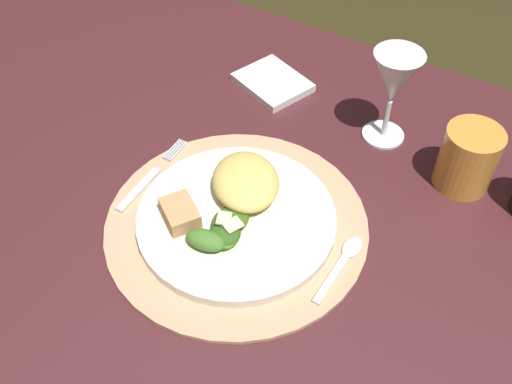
% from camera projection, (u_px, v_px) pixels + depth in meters
% --- Properties ---
extents(dining_table, '(1.46, 0.91, 0.75)m').
position_uv_depth(dining_table, '(253.00, 271.00, 0.91)').
color(dining_table, '#461F23').
rests_on(dining_table, ground).
extents(placemat, '(0.35, 0.35, 0.01)m').
position_uv_depth(placemat, '(237.00, 224.00, 0.79)').
color(placemat, tan).
rests_on(placemat, dining_table).
extents(dinner_plate, '(0.27, 0.27, 0.01)m').
position_uv_depth(dinner_plate, '(236.00, 219.00, 0.78)').
color(dinner_plate, silver).
rests_on(dinner_plate, placemat).
extents(pasta_serving, '(0.14, 0.14, 0.04)m').
position_uv_depth(pasta_serving, '(246.00, 181.00, 0.80)').
color(pasta_serving, '#E0C663').
rests_on(pasta_serving, dinner_plate).
extents(salad_greens, '(0.07, 0.10, 0.02)m').
position_uv_depth(salad_greens, '(221.00, 232.00, 0.75)').
color(salad_greens, '#47792D').
rests_on(salad_greens, dinner_plate).
extents(bread_piece, '(0.07, 0.06, 0.02)m').
position_uv_depth(bread_piece, '(180.00, 213.00, 0.77)').
color(bread_piece, tan).
rests_on(bread_piece, dinner_plate).
extents(fork, '(0.02, 0.16, 0.00)m').
position_uv_depth(fork, '(150.00, 178.00, 0.84)').
color(fork, silver).
rests_on(fork, placemat).
extents(spoon, '(0.02, 0.12, 0.01)m').
position_uv_depth(spoon, '(345.00, 258.00, 0.75)').
color(spoon, silver).
rests_on(spoon, placemat).
extents(napkin, '(0.14, 0.13, 0.01)m').
position_uv_depth(napkin, '(273.00, 83.00, 1.00)').
color(napkin, white).
rests_on(napkin, dining_table).
extents(wine_glass, '(0.07, 0.07, 0.15)m').
position_uv_depth(wine_glass, '(394.00, 81.00, 0.84)').
color(wine_glass, silver).
rests_on(wine_glass, dining_table).
extents(amber_tumbler, '(0.08, 0.08, 0.09)m').
position_uv_depth(amber_tumbler, '(468.00, 158.00, 0.81)').
color(amber_tumbler, orange).
rests_on(amber_tumbler, dining_table).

